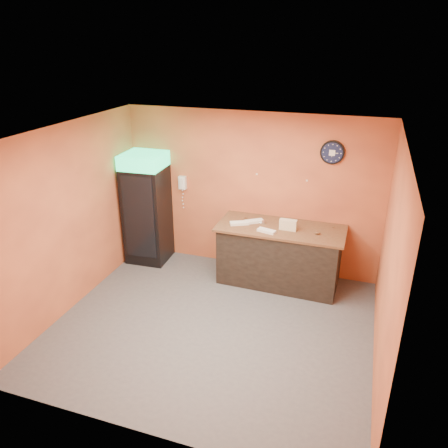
% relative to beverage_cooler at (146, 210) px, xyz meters
% --- Properties ---
extents(floor, '(4.50, 4.50, 0.00)m').
position_rel_beverage_cooler_xyz_m(floor, '(1.85, -1.60, -1.00)').
color(floor, '#47474C').
rests_on(floor, ground).
extents(back_wall, '(4.50, 0.02, 2.80)m').
position_rel_beverage_cooler_xyz_m(back_wall, '(1.85, 0.40, 0.40)').
color(back_wall, '#DB6E3D').
rests_on(back_wall, floor).
extents(left_wall, '(0.02, 4.00, 2.80)m').
position_rel_beverage_cooler_xyz_m(left_wall, '(-0.40, -1.60, 0.40)').
color(left_wall, '#DB6E3D').
rests_on(left_wall, floor).
extents(right_wall, '(0.02, 4.00, 2.80)m').
position_rel_beverage_cooler_xyz_m(right_wall, '(4.10, -1.60, 0.40)').
color(right_wall, '#DB6E3D').
rests_on(right_wall, floor).
extents(ceiling, '(4.50, 4.00, 0.02)m').
position_rel_beverage_cooler_xyz_m(ceiling, '(1.85, -1.60, 1.80)').
color(ceiling, white).
rests_on(ceiling, back_wall).
extents(beverage_cooler, '(0.75, 0.76, 2.04)m').
position_rel_beverage_cooler_xyz_m(beverage_cooler, '(0.00, 0.00, 0.00)').
color(beverage_cooler, black).
rests_on(beverage_cooler, floor).
extents(prep_counter, '(1.99, 0.92, 0.98)m').
position_rel_beverage_cooler_xyz_m(prep_counter, '(2.50, -0.04, -0.50)').
color(prep_counter, black).
rests_on(prep_counter, floor).
extents(wall_clock, '(0.38, 0.06, 0.38)m').
position_rel_beverage_cooler_xyz_m(wall_clock, '(3.17, 0.37, 1.23)').
color(wall_clock, black).
rests_on(wall_clock, back_wall).
extents(wall_phone, '(0.13, 0.11, 0.24)m').
position_rel_beverage_cooler_xyz_m(wall_phone, '(0.58, 0.34, 0.47)').
color(wall_phone, white).
rests_on(wall_phone, back_wall).
extents(butcher_paper, '(2.09, 0.93, 0.04)m').
position_rel_beverage_cooler_xyz_m(butcher_paper, '(2.50, -0.04, 0.01)').
color(butcher_paper, brown).
rests_on(butcher_paper, prep_counter).
extents(sub_roll_stack, '(0.28, 0.11, 0.18)m').
position_rel_beverage_cooler_xyz_m(sub_roll_stack, '(2.62, -0.12, 0.12)').
color(sub_roll_stack, beige).
rests_on(sub_roll_stack, butcher_paper).
extents(wrapped_sandwich_left, '(0.33, 0.25, 0.04)m').
position_rel_beverage_cooler_xyz_m(wrapped_sandwich_left, '(1.82, -0.16, 0.05)').
color(wrapped_sandwich_left, white).
rests_on(wrapped_sandwich_left, butcher_paper).
extents(wrapped_sandwich_mid, '(0.31, 0.19, 0.04)m').
position_rel_beverage_cooler_xyz_m(wrapped_sandwich_mid, '(2.32, -0.32, 0.05)').
color(wrapped_sandwich_mid, white).
rests_on(wrapped_sandwich_mid, butcher_paper).
extents(wrapped_sandwich_right, '(0.32, 0.27, 0.04)m').
position_rel_beverage_cooler_xyz_m(wrapped_sandwich_right, '(2.03, 0.00, 0.05)').
color(wrapped_sandwich_right, white).
rests_on(wrapped_sandwich_right, butcher_paper).
extents(kitchen_tool, '(0.05, 0.05, 0.05)m').
position_rel_beverage_cooler_xyz_m(kitchen_tool, '(2.19, -0.00, 0.06)').
color(kitchen_tool, silver).
rests_on(kitchen_tool, butcher_paper).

